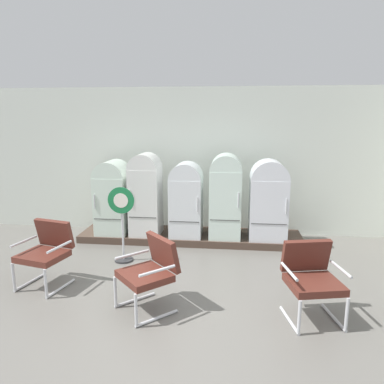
{
  "coord_description": "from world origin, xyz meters",
  "views": [
    {
      "loc": [
        0.81,
        -3.94,
        2.48
      ],
      "look_at": [
        0.06,
        2.75,
        1.05
      ],
      "focal_mm": 33.86,
      "sensor_mm": 36.0,
      "label": 1
    }
  ],
  "objects_px": {
    "armchair_right": "(311,276)",
    "armchair_center": "(151,269)",
    "refrigerator_1": "(146,192)",
    "refrigerator_4": "(268,198)",
    "refrigerator_2": "(186,197)",
    "armchair_left": "(46,249)",
    "refrigerator_0": "(113,195)",
    "refrigerator_3": "(226,193)",
    "sign_stand": "(122,226)"
  },
  "relations": [
    {
      "from": "armchair_left",
      "to": "armchair_right",
      "type": "xyz_separation_m",
      "value": [
        3.69,
        -0.49,
        0.0
      ]
    },
    {
      "from": "refrigerator_3",
      "to": "armchair_left",
      "type": "relative_size",
      "value": 1.7
    },
    {
      "from": "refrigerator_1",
      "to": "sign_stand",
      "type": "bearing_deg",
      "value": -98.09
    },
    {
      "from": "refrigerator_3",
      "to": "refrigerator_4",
      "type": "xyz_separation_m",
      "value": [
        0.82,
        -0.03,
        -0.06
      ]
    },
    {
      "from": "refrigerator_3",
      "to": "armchair_center",
      "type": "height_order",
      "value": "refrigerator_3"
    },
    {
      "from": "refrigerator_0",
      "to": "refrigerator_4",
      "type": "height_order",
      "value": "refrigerator_4"
    },
    {
      "from": "refrigerator_4",
      "to": "sign_stand",
      "type": "relative_size",
      "value": 1.16
    },
    {
      "from": "refrigerator_0",
      "to": "armchair_center",
      "type": "relative_size",
      "value": 1.54
    },
    {
      "from": "armchair_right",
      "to": "refrigerator_0",
      "type": "bearing_deg",
      "value": 142.22
    },
    {
      "from": "refrigerator_2",
      "to": "refrigerator_4",
      "type": "bearing_deg",
      "value": 0.09
    },
    {
      "from": "refrigerator_3",
      "to": "armchair_left",
      "type": "height_order",
      "value": "refrigerator_3"
    },
    {
      "from": "refrigerator_2",
      "to": "armchair_left",
      "type": "distance_m",
      "value": 2.78
    },
    {
      "from": "refrigerator_1",
      "to": "sign_stand",
      "type": "xyz_separation_m",
      "value": [
        -0.15,
        -1.09,
        -0.38
      ]
    },
    {
      "from": "refrigerator_1",
      "to": "refrigerator_3",
      "type": "distance_m",
      "value": 1.57
    },
    {
      "from": "armchair_left",
      "to": "refrigerator_0",
      "type": "bearing_deg",
      "value": 81.39
    },
    {
      "from": "refrigerator_1",
      "to": "refrigerator_2",
      "type": "height_order",
      "value": "refrigerator_1"
    },
    {
      "from": "refrigerator_3",
      "to": "refrigerator_4",
      "type": "distance_m",
      "value": 0.82
    },
    {
      "from": "refrigerator_1",
      "to": "refrigerator_2",
      "type": "relative_size",
      "value": 1.12
    },
    {
      "from": "sign_stand",
      "to": "armchair_center",
      "type": "bearing_deg",
      "value": -60.99
    },
    {
      "from": "refrigerator_2",
      "to": "armchair_right",
      "type": "distance_m",
      "value": 3.2
    },
    {
      "from": "refrigerator_4",
      "to": "armchair_left",
      "type": "xyz_separation_m",
      "value": [
        -3.39,
        -2.08,
        -0.39
      ]
    },
    {
      "from": "refrigerator_0",
      "to": "refrigerator_3",
      "type": "xyz_separation_m",
      "value": [
        2.25,
        -0.01,
        0.09
      ]
    },
    {
      "from": "refrigerator_3",
      "to": "refrigerator_1",
      "type": "bearing_deg",
      "value": -178.58
    },
    {
      "from": "refrigerator_0",
      "to": "armchair_left",
      "type": "bearing_deg",
      "value": -98.61
    },
    {
      "from": "refrigerator_1",
      "to": "refrigerator_2",
      "type": "distance_m",
      "value": 0.81
    },
    {
      "from": "refrigerator_3",
      "to": "armchair_right",
      "type": "relative_size",
      "value": 1.7
    },
    {
      "from": "armchair_center",
      "to": "refrigerator_3",
      "type": "bearing_deg",
      "value": 71.09
    },
    {
      "from": "refrigerator_1",
      "to": "refrigerator_4",
      "type": "relative_size",
      "value": 1.06
    },
    {
      "from": "refrigerator_4",
      "to": "armchair_left",
      "type": "distance_m",
      "value": 4.0
    },
    {
      "from": "armchair_right",
      "to": "armchair_center",
      "type": "distance_m",
      "value": 2.01
    },
    {
      "from": "armchair_right",
      "to": "armchair_left",
      "type": "bearing_deg",
      "value": 172.42
    },
    {
      "from": "armchair_right",
      "to": "sign_stand",
      "type": "distance_m",
      "value": 3.2
    },
    {
      "from": "armchair_left",
      "to": "armchair_center",
      "type": "xyz_separation_m",
      "value": [
        1.68,
        -0.51,
        0.0
      ]
    },
    {
      "from": "refrigerator_0",
      "to": "armchair_left",
      "type": "height_order",
      "value": "refrigerator_0"
    },
    {
      "from": "refrigerator_2",
      "to": "refrigerator_3",
      "type": "relative_size",
      "value": 0.9
    },
    {
      "from": "armchair_left",
      "to": "armchair_right",
      "type": "height_order",
      "value": "same"
    },
    {
      "from": "refrigerator_1",
      "to": "refrigerator_2",
      "type": "bearing_deg",
      "value": 0.61
    },
    {
      "from": "sign_stand",
      "to": "refrigerator_4",
      "type": "bearing_deg",
      "value": 23.35
    },
    {
      "from": "refrigerator_4",
      "to": "armchair_left",
      "type": "bearing_deg",
      "value": -148.46
    },
    {
      "from": "armchair_right",
      "to": "armchair_center",
      "type": "relative_size",
      "value": 1.0
    },
    {
      "from": "refrigerator_2",
      "to": "refrigerator_4",
      "type": "xyz_separation_m",
      "value": [
        1.58,
        0.0,
        0.03
      ]
    },
    {
      "from": "refrigerator_1",
      "to": "armchair_center",
      "type": "height_order",
      "value": "refrigerator_1"
    },
    {
      "from": "refrigerator_3",
      "to": "sign_stand",
      "type": "height_order",
      "value": "refrigerator_3"
    },
    {
      "from": "refrigerator_0",
      "to": "refrigerator_3",
      "type": "distance_m",
      "value": 2.26
    },
    {
      "from": "refrigerator_0",
      "to": "sign_stand",
      "type": "relative_size",
      "value": 1.12
    },
    {
      "from": "refrigerator_4",
      "to": "sign_stand",
      "type": "distance_m",
      "value": 2.79
    },
    {
      "from": "refrigerator_3",
      "to": "armchair_left",
      "type": "xyz_separation_m",
      "value": [
        -2.58,
        -2.11,
        -0.45
      ]
    },
    {
      "from": "refrigerator_3",
      "to": "armchair_right",
      "type": "height_order",
      "value": "refrigerator_3"
    },
    {
      "from": "refrigerator_3",
      "to": "armchair_center",
      "type": "bearing_deg",
      "value": -108.91
    },
    {
      "from": "armchair_center",
      "to": "refrigerator_4",
      "type": "bearing_deg",
      "value": 56.54
    }
  ]
}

